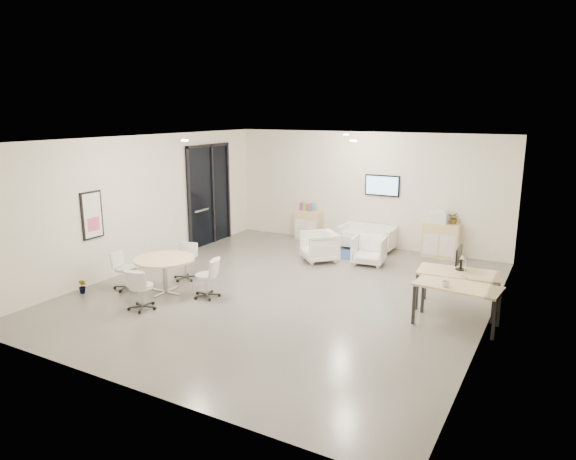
# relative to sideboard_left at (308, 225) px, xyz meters

# --- Properties ---
(room_shell) EXTENTS (9.60, 10.60, 4.80)m
(room_shell) POSITION_rel_sideboard_left_xyz_m (1.67, -4.27, 1.17)
(room_shell) COLOR #5F5C57
(room_shell) RESTS_ON ground
(glass_door) EXTENTS (0.09, 1.90, 2.85)m
(glass_door) POSITION_rel_sideboard_left_xyz_m (-2.29, -1.76, 1.07)
(glass_door) COLOR black
(glass_door) RESTS_ON room_shell
(artwork) EXTENTS (0.05, 0.54, 1.04)m
(artwork) POSITION_rel_sideboard_left_xyz_m (-2.30, -5.87, 1.11)
(artwork) COLOR black
(artwork) RESTS_ON room_shell
(wall_tv) EXTENTS (0.98, 0.06, 0.58)m
(wall_tv) POSITION_rel_sideboard_left_xyz_m (2.17, 0.19, 1.32)
(wall_tv) COLOR black
(wall_tv) RESTS_ON room_shell
(ceiling_spots) EXTENTS (3.14, 4.14, 0.03)m
(ceiling_spots) POSITION_rel_sideboard_left_xyz_m (1.47, -3.44, 2.75)
(ceiling_spots) COLOR #FFEAC6
(ceiling_spots) RESTS_ON room_shell
(sideboard_left) EXTENTS (0.77, 0.40, 0.87)m
(sideboard_left) POSITION_rel_sideboard_left_xyz_m (0.00, 0.00, 0.00)
(sideboard_left) COLOR #DEC186
(sideboard_left) RESTS_ON room_shell
(sideboard_right) EXTENTS (0.92, 0.44, 0.92)m
(sideboard_right) POSITION_rel_sideboard_left_xyz_m (3.90, -0.02, 0.02)
(sideboard_right) COLOR #DEC186
(sideboard_right) RESTS_ON room_shell
(books) EXTENTS (0.45, 0.14, 0.22)m
(books) POSITION_rel_sideboard_left_xyz_m (-0.04, 0.00, 0.55)
(books) COLOR red
(books) RESTS_ON sideboard_left
(printer) EXTENTS (0.51, 0.43, 0.34)m
(printer) POSITION_rel_sideboard_left_xyz_m (3.81, -0.02, 0.64)
(printer) COLOR white
(printer) RESTS_ON sideboard_right
(loveseat) EXTENTS (1.52, 0.78, 0.57)m
(loveseat) POSITION_rel_sideboard_left_xyz_m (1.91, -0.16, -0.13)
(loveseat) COLOR white
(loveseat) RESTS_ON room_shell
(blue_rug) EXTENTS (1.56, 1.17, 0.01)m
(blue_rug) POSITION_rel_sideboard_left_xyz_m (1.60, -0.99, -0.43)
(blue_rug) COLOR navy
(blue_rug) RESTS_ON room_shell
(armchair_left) EXTENTS (1.12, 1.12, 0.84)m
(armchair_left) POSITION_rel_sideboard_left_xyz_m (1.27, -1.90, -0.01)
(armchair_left) COLOR white
(armchair_left) RESTS_ON room_shell
(armchair_right) EXTENTS (0.85, 0.81, 0.79)m
(armchair_right) POSITION_rel_sideboard_left_xyz_m (2.48, -1.55, -0.04)
(armchair_right) COLOR white
(armchair_right) RESTS_ON room_shell
(desk_rear) EXTENTS (1.56, 0.89, 0.78)m
(desk_rear) POSITION_rel_sideboard_left_xyz_m (5.04, -3.64, 0.27)
(desk_rear) COLOR #DEC186
(desk_rear) RESTS_ON room_shell
(desk_front) EXTENTS (1.51, 0.85, 0.76)m
(desk_front) POSITION_rel_sideboard_left_xyz_m (5.16, -4.37, 0.25)
(desk_front) COLOR #DEC186
(desk_front) RESTS_ON room_shell
(monitor) EXTENTS (0.20, 0.50, 0.44)m
(monitor) POSITION_rel_sideboard_left_xyz_m (5.00, -3.49, 0.58)
(monitor) COLOR black
(monitor) RESTS_ON desk_rear
(round_table) EXTENTS (1.25, 1.25, 0.76)m
(round_table) POSITION_rel_sideboard_left_xyz_m (-0.54, -5.61, 0.24)
(round_table) COLOR #DEC186
(round_table) RESTS_ON room_shell
(meeting_chairs) EXTENTS (2.52, 2.52, 0.82)m
(meeting_chairs) POSITION_rel_sideboard_left_xyz_m (-0.54, -5.61, -0.02)
(meeting_chairs) COLOR white
(meeting_chairs) RESTS_ON room_shell
(plant_cabinet) EXTENTS (0.34, 0.37, 0.25)m
(plant_cabinet) POSITION_rel_sideboard_left_xyz_m (4.19, 0.01, 0.61)
(plant_cabinet) COLOR #3F7F3F
(plant_cabinet) RESTS_ON sideboard_right
(plant_floor) EXTENTS (0.19, 0.32, 0.14)m
(plant_floor) POSITION_rel_sideboard_left_xyz_m (-2.03, -6.50, -0.36)
(plant_floor) COLOR #3F7F3F
(plant_floor) RESTS_ON room_shell
(cup) EXTENTS (0.15, 0.13, 0.14)m
(cup) POSITION_rel_sideboard_left_xyz_m (4.99, -4.58, 0.39)
(cup) COLOR white
(cup) RESTS_ON desk_front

